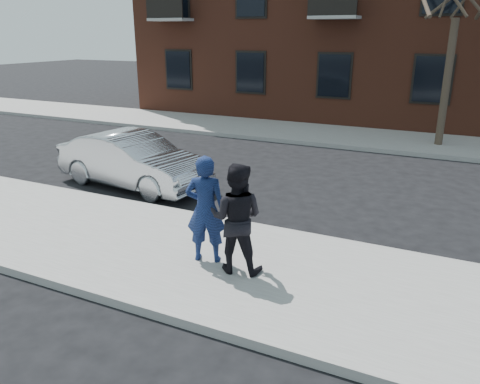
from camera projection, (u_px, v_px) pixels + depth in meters
The scene contains 8 objects.
ground at pixel (147, 245), 9.03m from camera, with size 100.00×100.00×0.00m, color black.
near_sidewalk at pixel (138, 246), 8.79m from camera, with size 50.00×3.50×0.15m, color gray.
near_curb at pixel (189, 215), 10.33m from camera, with size 50.00×0.10×0.15m, color #999691.
far_sidewalk at pixel (317, 134), 18.60m from camera, with size 50.00×3.50×0.15m, color gray.
far_curb at pixel (302, 143), 17.07m from camera, with size 50.00×0.10×0.15m, color #999691.
silver_sedan at pixel (133, 160), 12.27m from camera, with size 1.50×4.30×1.42m, color #B7BABF.
man_hoodie at pixel (206, 209), 7.83m from camera, with size 0.78×0.63×1.86m.
man_peacoat at pixel (236, 218), 7.49m from camera, with size 1.01×0.85×1.83m.
Camera 1 is at (5.19, -6.62, 3.88)m, focal length 35.00 mm.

